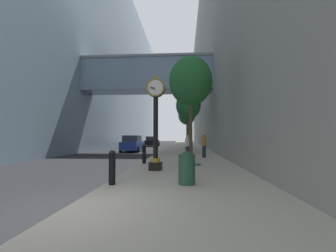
# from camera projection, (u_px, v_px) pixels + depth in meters

# --- Properties ---
(ground_plane) EXTENTS (110.00, 110.00, 0.00)m
(ground_plane) POSITION_uv_depth(u_px,v_px,m) (166.00, 149.00, 31.99)
(ground_plane) COLOR #262628
(ground_plane) RESTS_ON ground
(sidewalk_right) EXTENTS (5.19, 80.00, 0.14)m
(sidewalk_right) POSITION_uv_depth(u_px,v_px,m) (186.00, 147.00, 34.80)
(sidewalk_right) COLOR #ADA593
(sidewalk_right) RESTS_ON ground
(building_block_left) EXTENTS (22.23, 80.00, 28.56)m
(building_block_left) POSITION_uv_depth(u_px,v_px,m) (88.00, 54.00, 36.38)
(building_block_left) COLOR #849EB2
(building_block_left) RESTS_ON ground
(building_block_right) EXTENTS (9.00, 80.00, 26.96)m
(building_block_right) POSITION_uv_depth(u_px,v_px,m) (234.00, 55.00, 34.89)
(building_block_right) COLOR gray
(building_block_right) RESTS_ON ground
(street_clock) EXTENTS (0.84, 0.55, 4.22)m
(street_clock) POSITION_uv_depth(u_px,v_px,m) (156.00, 118.00, 10.59)
(street_clock) COLOR black
(street_clock) RESTS_ON sidewalk_right
(bollard_nearest) EXTENTS (0.22, 0.22, 1.05)m
(bollard_nearest) POSITION_uv_depth(u_px,v_px,m) (112.00, 167.00, 7.34)
(bollard_nearest) COLOR black
(bollard_nearest) RESTS_ON sidewalk_right
(bollard_third) EXTENTS (0.22, 0.22, 1.05)m
(bollard_third) POSITION_uv_depth(u_px,v_px,m) (144.00, 153.00, 13.12)
(bollard_third) COLOR black
(bollard_third) RESTS_ON sidewalk_right
(street_tree_near) EXTENTS (2.31, 2.31, 5.77)m
(street_tree_near) POSITION_uv_depth(u_px,v_px,m) (191.00, 81.00, 12.74)
(street_tree_near) COLOR #333335
(street_tree_near) RESTS_ON sidewalk_right
(street_tree_mid_near) EXTENTS (2.22, 2.22, 5.55)m
(street_tree_mid_near) POSITION_uv_depth(u_px,v_px,m) (188.00, 106.00, 21.46)
(street_tree_mid_near) COLOR #333335
(street_tree_mid_near) RESTS_ON sidewalk_right
(street_tree_mid_far) EXTENTS (2.04, 2.04, 5.48)m
(street_tree_mid_far) POSITION_uv_depth(u_px,v_px,m) (187.00, 115.00, 30.20)
(street_tree_mid_far) COLOR #333335
(street_tree_mid_far) RESTS_ON sidewalk_right
(street_tree_far) EXTENTS (2.77, 2.77, 6.58)m
(street_tree_far) POSITION_uv_depth(u_px,v_px,m) (187.00, 115.00, 38.97)
(street_tree_far) COLOR #333335
(street_tree_far) RESTS_ON sidewalk_right
(trash_bin) EXTENTS (0.53, 0.53, 1.05)m
(trash_bin) POSITION_uv_depth(u_px,v_px,m) (187.00, 167.00, 7.41)
(trash_bin) COLOR #234C33
(trash_bin) RESTS_ON sidewalk_right
(pedestrian_walking) EXTENTS (0.42, 0.42, 1.75)m
(pedestrian_walking) POSITION_uv_depth(u_px,v_px,m) (204.00, 144.00, 16.84)
(pedestrian_walking) COLOR #23232D
(pedestrian_walking) RESTS_ON sidewalk_right
(pedestrian_by_clock) EXTENTS (0.46, 0.46, 1.59)m
(pedestrian_by_clock) POSITION_uv_depth(u_px,v_px,m) (187.00, 145.00, 17.74)
(pedestrian_by_clock) COLOR #23232D
(pedestrian_by_clock) RESTS_ON sidewalk_right
(car_black_near) EXTENTS (2.12, 4.54, 1.63)m
(car_black_near) POSITION_uv_depth(u_px,v_px,m) (152.00, 141.00, 39.29)
(car_black_near) COLOR black
(car_black_near) RESTS_ON ground
(car_blue_mid) EXTENTS (1.99, 4.53, 1.73)m
(car_blue_mid) POSITION_uv_depth(u_px,v_px,m) (133.00, 144.00, 25.48)
(car_blue_mid) COLOR navy
(car_blue_mid) RESTS_ON ground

